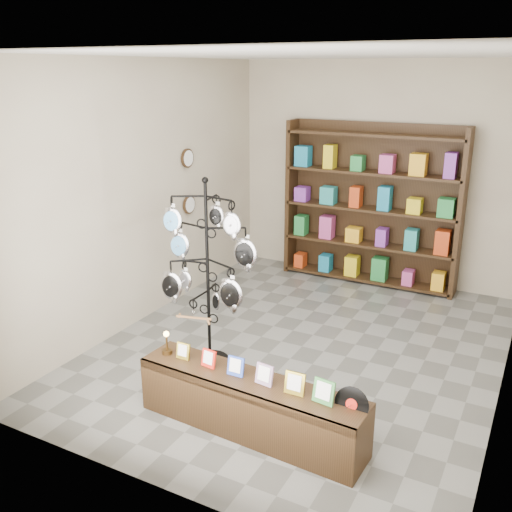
% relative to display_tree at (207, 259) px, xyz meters
% --- Properties ---
extents(ground, '(5.00, 5.00, 0.00)m').
position_rel_display_tree_xyz_m(ground, '(0.71, 0.74, -1.11)').
color(ground, slate).
rests_on(ground, ground).
extents(room_envelope, '(5.00, 5.00, 5.00)m').
position_rel_display_tree_xyz_m(room_envelope, '(0.71, 0.74, 0.74)').
color(room_envelope, '#BBB397').
rests_on(room_envelope, ground).
extents(display_tree, '(0.99, 0.93, 1.92)m').
position_rel_display_tree_xyz_m(display_tree, '(0.00, 0.00, 0.00)').
color(display_tree, black).
rests_on(display_tree, ground).
extents(front_shelf, '(2.01, 0.52, 0.70)m').
position_rel_display_tree_xyz_m(front_shelf, '(0.94, -0.86, -0.86)').
color(front_shelf, black).
rests_on(front_shelf, ground).
extents(back_shelving, '(2.42, 0.36, 2.20)m').
position_rel_display_tree_xyz_m(back_shelving, '(0.71, 3.04, -0.08)').
color(back_shelving, black).
rests_on(back_shelving, ground).
extents(wall_clocks, '(0.03, 0.24, 0.84)m').
position_rel_display_tree_xyz_m(wall_clocks, '(-1.26, 1.54, 0.39)').
color(wall_clocks, black).
rests_on(wall_clocks, ground).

